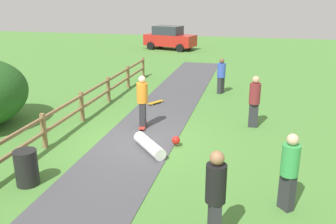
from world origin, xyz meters
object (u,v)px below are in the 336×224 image
skater_riding (142,99)px  bystander_black (216,193)px  trash_bin (26,168)px  skater_fallen (152,145)px  bystander_maroon (254,99)px  bystander_blue (221,74)px  bystander_green (289,169)px  skateboard_loose (156,102)px  parked_car_red (169,38)px

skater_riding → bystander_black: size_ratio=0.98×
trash_bin → skater_riding: 4.79m
skater_riding → skater_fallen: bearing=-65.8°
bystander_maroon → bystander_blue: (-1.55, 4.33, -0.11)m
bystander_green → bystander_maroon: bearing=98.6°
skater_riding → bystander_green: bearing=-42.5°
trash_bin → skater_fallen: 3.59m
skateboard_loose → bystander_black: (3.44, -8.55, 0.96)m
skater_riding → bystander_green: 6.14m
bystander_maroon → bystander_green: bearing=-81.4°
trash_bin → parked_car_red: parked_car_red is taller
bystander_blue → bystander_green: (2.33, -9.49, 0.07)m
bystander_maroon → bystander_green: 5.23m
bystander_maroon → parked_car_red: bearing=112.0°
skater_riding → parked_car_red: size_ratio=0.41×
trash_bin → skater_fallen: bearing=47.1°
skater_riding → bystander_green: skater_riding is taller
bystander_maroon → bystander_blue: bearing=109.7°
bystander_black → parked_car_red: size_ratio=0.42×
skater_riding → skateboard_loose: skater_riding is taller
trash_bin → parked_car_red: 23.17m
bystander_black → bystander_green: (1.41, 1.50, -0.08)m
bystander_green → parked_car_red: bearing=109.1°
bystander_maroon → bystander_blue: 4.60m
skater_fallen → parked_car_red: (-4.19, 20.48, 0.76)m
trash_bin → bystander_maroon: (5.34, 5.49, 0.57)m
bystander_black → bystander_blue: (-0.93, 10.99, -0.14)m
trash_bin → skater_riding: (1.60, 4.48, 0.60)m
bystander_blue → trash_bin: bearing=-111.1°
skater_fallen → bystander_green: 4.42m
bystander_green → skateboard_loose: bearing=124.5°
skater_riding → skater_fallen: (0.83, -1.86, -0.85)m
parked_car_red → trash_bin: bearing=-85.7°
skater_fallen → parked_car_red: bearing=101.6°
trash_bin → skater_fallen: size_ratio=0.62×
skater_fallen → bystander_blue: size_ratio=0.88×
bystander_maroon → parked_car_red: parked_car_red is taller
trash_bin → skateboard_loose: trash_bin is taller
bystander_maroon → bystander_green: (0.78, -5.17, -0.04)m
bystander_black → bystander_blue: bearing=94.8°
bystander_black → parked_car_red: 25.12m
bystander_black → bystander_green: 2.06m
bystander_black → skater_riding: bearing=118.9°
bystander_blue → skateboard_loose: bearing=-135.7°
skateboard_loose → bystander_black: size_ratio=0.42×
trash_bin → bystander_blue: bearing=68.9°
bystander_black → bystander_blue: 11.03m
skateboard_loose → bystander_blue: 3.60m
bystander_maroon → bystander_blue: bystander_maroon is taller
skater_fallen → bystander_green: bearing=-31.9°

